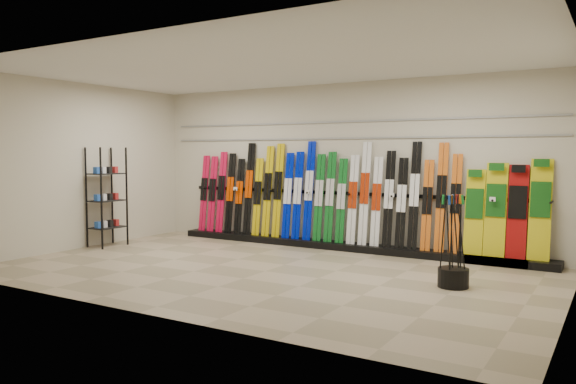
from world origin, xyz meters
The scene contains 13 objects.
floor centered at (0.00, 0.00, 0.00)m, with size 8.00×8.00×0.00m, color gray.
back_wall centered at (0.00, 2.50, 1.50)m, with size 8.00×8.00×0.00m, color beige.
left_wall centered at (-4.00, 0.00, 1.50)m, with size 5.00×5.00×0.00m, color beige.
right_wall centered at (4.00, 0.00, 1.50)m, with size 5.00×5.00×0.00m, color beige.
ceiling centered at (0.00, 0.00, 3.00)m, with size 8.00×8.00×0.00m, color silver.
ski_rack_base centered at (0.22, 2.28, 0.06)m, with size 8.00×0.40×0.12m, color black.
skis centered at (-0.44, 2.33, 0.94)m, with size 5.38×0.25×1.83m.
snowboards centered at (2.95, 2.35, 0.84)m, with size 1.27×0.24×1.53m.
accessory_rack centered at (-3.75, 0.36, 0.92)m, with size 0.40×0.60×1.84m, color black.
pole_bin centered at (2.63, 0.43, 0.12)m, with size 0.39×0.39×0.25m, color black.
ski_poles centered at (2.62, 0.44, 0.61)m, with size 0.33×0.36×1.18m.
slatwall_rail_0 centered at (0.00, 2.48, 2.00)m, with size 7.60×0.02×0.03m, color gray.
slatwall_rail_1 centered at (0.00, 2.48, 2.30)m, with size 7.60×0.02×0.03m, color gray.
Camera 1 is at (4.47, -6.80, 1.74)m, focal length 35.00 mm.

